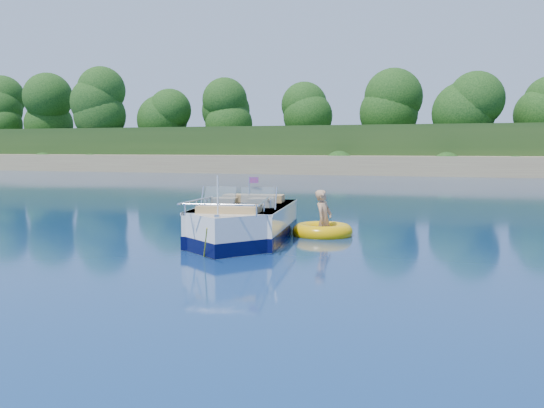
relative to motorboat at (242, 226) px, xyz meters
The scene contains 6 objects.
ground 1.05m from the motorboat, 40.89° to the right, with size 160.00×160.00×0.00m, color #091643.
shoreline 63.13m from the motorboat, 89.32° to the left, with size 170.00×59.00×6.00m.
treeline 40.71m from the motorboat, 88.88° to the left, with size 150.00×7.12×8.19m.
motorboat is the anchor object (origin of this frame).
tow_tube 2.16m from the motorboat, 45.05° to the left, with size 1.71×1.71×0.39m.
boy 2.24m from the motorboat, 45.73° to the left, with size 0.55×0.36×1.52m, color tan.
Camera 1 is at (4.26, -12.09, 2.13)m, focal length 40.00 mm.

